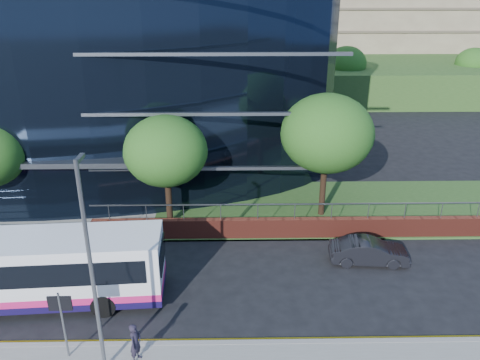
{
  "coord_description": "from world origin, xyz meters",
  "views": [
    {
      "loc": [
        10.65,
        -15.28,
        12.9
      ],
      "look_at": [
        11.05,
        8.0,
        3.21
      ],
      "focal_mm": 35.0,
      "sensor_mm": 36.0,
      "label": 1
    }
  ],
  "objects_px": {
    "tree_dist_f": "(474,63)",
    "tree_dist_e": "(346,63)",
    "tree_far_c": "(166,151)",
    "streetlight_east": "(91,266)",
    "parked_car": "(369,251)",
    "tree_far_d": "(327,133)",
    "street_sign": "(61,312)",
    "pedestrian": "(136,343)",
    "city_bus": "(28,270)"
  },
  "relations": [
    {
      "from": "tree_dist_f",
      "to": "tree_dist_e",
      "type": "bearing_deg",
      "value": -172.87
    },
    {
      "from": "tree_far_c",
      "to": "streetlight_east",
      "type": "distance_m",
      "value": 11.22
    },
    {
      "from": "parked_car",
      "to": "tree_far_d",
      "type": "bearing_deg",
      "value": 19.57
    },
    {
      "from": "tree_far_c",
      "to": "parked_car",
      "type": "height_order",
      "value": "tree_far_c"
    },
    {
      "from": "tree_dist_e",
      "to": "street_sign",
      "type": "bearing_deg",
      "value": -115.12
    },
    {
      "from": "parked_car",
      "to": "pedestrian",
      "type": "relative_size",
      "value": 2.46
    },
    {
      "from": "streetlight_east",
      "to": "city_bus",
      "type": "xyz_separation_m",
      "value": [
        -4.13,
        4.02,
        -2.76
      ]
    },
    {
      "from": "tree_far_d",
      "to": "parked_car",
      "type": "distance_m",
      "value": 7.08
    },
    {
      "from": "tree_far_d",
      "to": "tree_dist_e",
      "type": "height_order",
      "value": "tree_far_d"
    },
    {
      "from": "tree_dist_f",
      "to": "tree_far_c",
      "type": "bearing_deg",
      "value": -135.0
    },
    {
      "from": "tree_far_d",
      "to": "street_sign",
      "type": "bearing_deg",
      "value": -134.78
    },
    {
      "from": "tree_far_c",
      "to": "city_bus",
      "type": "height_order",
      "value": "tree_far_c"
    },
    {
      "from": "street_sign",
      "to": "streetlight_east",
      "type": "bearing_deg",
      "value": -21.36
    },
    {
      "from": "streetlight_east",
      "to": "city_bus",
      "type": "bearing_deg",
      "value": 135.82
    },
    {
      "from": "streetlight_east",
      "to": "pedestrian",
      "type": "height_order",
      "value": "streetlight_east"
    },
    {
      "from": "tree_dist_f",
      "to": "parked_car",
      "type": "distance_m",
      "value": 43.68
    },
    {
      "from": "street_sign",
      "to": "city_bus",
      "type": "distance_m",
      "value": 4.35
    },
    {
      "from": "tree_far_d",
      "to": "tree_dist_e",
      "type": "relative_size",
      "value": 1.14
    },
    {
      "from": "tree_far_c",
      "to": "parked_car",
      "type": "bearing_deg",
      "value": -22.05
    },
    {
      "from": "tree_far_d",
      "to": "streetlight_east",
      "type": "relative_size",
      "value": 0.93
    },
    {
      "from": "streetlight_east",
      "to": "tree_dist_e",
      "type": "bearing_deg",
      "value": 66.89
    },
    {
      "from": "street_sign",
      "to": "tree_dist_f",
      "type": "bearing_deg",
      "value": 50.84
    },
    {
      "from": "street_sign",
      "to": "parked_car",
      "type": "relative_size",
      "value": 0.72
    },
    {
      "from": "parked_car",
      "to": "pedestrian",
      "type": "distance_m",
      "value": 12.29
    },
    {
      "from": "tree_far_c",
      "to": "tree_dist_e",
      "type": "distance_m",
      "value": 35.36
    },
    {
      "from": "tree_far_c",
      "to": "pedestrian",
      "type": "bearing_deg",
      "value": -89.51
    },
    {
      "from": "tree_far_d",
      "to": "parked_car",
      "type": "xyz_separation_m",
      "value": [
        1.44,
        -5.23,
        -4.55
      ]
    },
    {
      "from": "street_sign",
      "to": "tree_dist_f",
      "type": "relative_size",
      "value": 0.46
    },
    {
      "from": "tree_far_c",
      "to": "street_sign",
      "type": "bearing_deg",
      "value": -103.29
    },
    {
      "from": "pedestrian",
      "to": "street_sign",
      "type": "bearing_deg",
      "value": 101.29
    },
    {
      "from": "tree_far_c",
      "to": "tree_dist_f",
      "type": "bearing_deg",
      "value": 45.0
    },
    {
      "from": "tree_dist_f",
      "to": "parked_car",
      "type": "bearing_deg",
      "value": -121.22
    },
    {
      "from": "city_bus",
      "to": "pedestrian",
      "type": "bearing_deg",
      "value": -38.82
    },
    {
      "from": "city_bus",
      "to": "parked_car",
      "type": "xyz_separation_m",
      "value": [
        15.57,
        2.93,
        -1.04
      ]
    },
    {
      "from": "city_bus",
      "to": "tree_dist_e",
      "type": "bearing_deg",
      "value": 56.31
    },
    {
      "from": "street_sign",
      "to": "tree_far_c",
      "type": "height_order",
      "value": "tree_far_c"
    },
    {
      "from": "tree_dist_e",
      "to": "parked_car",
      "type": "height_order",
      "value": "tree_dist_e"
    },
    {
      "from": "tree_dist_e",
      "to": "tree_dist_f",
      "type": "bearing_deg",
      "value": 7.13
    },
    {
      "from": "tree_far_d",
      "to": "pedestrian",
      "type": "distance_m",
      "value": 15.42
    },
    {
      "from": "tree_dist_f",
      "to": "streetlight_east",
      "type": "height_order",
      "value": "streetlight_east"
    },
    {
      "from": "tree_far_d",
      "to": "tree_dist_f",
      "type": "xyz_separation_m",
      "value": [
        24.0,
        32.0,
        -0.98
      ]
    },
    {
      "from": "tree_dist_e",
      "to": "parked_car",
      "type": "xyz_separation_m",
      "value": [
        -6.56,
        -35.23,
        -3.9
      ]
    },
    {
      "from": "tree_dist_e",
      "to": "pedestrian",
      "type": "height_order",
      "value": "tree_dist_e"
    },
    {
      "from": "tree_far_c",
      "to": "pedestrian",
      "type": "xyz_separation_m",
      "value": [
        0.09,
        -10.85,
        -3.6
      ]
    },
    {
      "from": "street_sign",
      "to": "tree_far_d",
      "type": "xyz_separation_m",
      "value": [
        11.5,
        11.59,
        3.04
      ]
    },
    {
      "from": "streetlight_east",
      "to": "city_bus",
      "type": "distance_m",
      "value": 6.39
    },
    {
      "from": "street_sign",
      "to": "tree_far_c",
      "type": "distance_m",
      "value": 11.14
    },
    {
      "from": "tree_dist_f",
      "to": "parked_car",
      "type": "xyz_separation_m",
      "value": [
        -22.56,
        -37.23,
        -3.57
      ]
    },
    {
      "from": "tree_far_c",
      "to": "tree_dist_f",
      "type": "relative_size",
      "value": 1.08
    },
    {
      "from": "tree_far_c",
      "to": "pedestrian",
      "type": "height_order",
      "value": "tree_far_c"
    }
  ]
}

